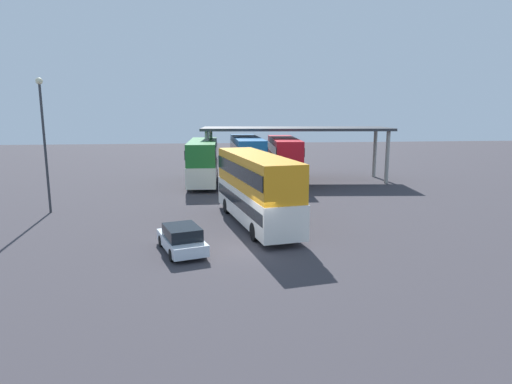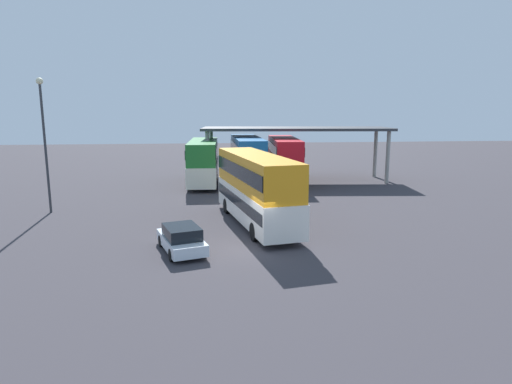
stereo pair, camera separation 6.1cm
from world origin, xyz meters
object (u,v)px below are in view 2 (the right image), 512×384
Objects in this scene: double_decker_main at (256,187)px; double_decker_near_canopy at (203,160)px; double_decker_far_right at (284,158)px; parked_hatchback at (181,239)px; double_decker_mid_row at (247,158)px; lamppost_tall at (44,131)px.

double_decker_main is 15.49m from double_decker_near_canopy.
double_decker_main is 15.97m from double_decker_far_right.
double_decker_far_right is at bearing -40.20° from parked_hatchback.
double_decker_main is at bearing -57.59° from parked_hatchback.
parked_hatchback is 0.42× the size of double_decker_near_canopy.
double_decker_near_canopy is (-3.30, 15.13, -0.10)m from double_decker_main.
double_decker_far_right reaches higher than parked_hatchback.
double_decker_near_canopy is at bearing 88.30° from double_decker_mid_row.
double_decker_near_canopy is 7.70m from double_decker_far_right.
parked_hatchback is (-4.22, -4.97, -1.66)m from double_decker_main.
parked_hatchback is 22.14m from double_decker_far_right.
double_decker_main is 6.73m from parked_hatchback.
double_decker_main is at bearing 176.30° from double_decker_mid_row.
double_decker_main is 15.08m from double_decker_mid_row.
double_decker_far_right is (7.69, 0.22, 0.09)m from double_decker_near_canopy.
double_decker_mid_row reaches higher than double_decker_far_right.
double_decker_near_canopy is at bearing 1.95° from double_decker_main.
lamppost_tall reaches higher than parked_hatchback.
parked_hatchback is 20.72m from double_decker_mid_row.
double_decker_far_right is (3.59, 0.30, -0.07)m from double_decker_mid_row.
double_decker_near_canopy is at bearing 45.74° from lamppost_tall.
double_decker_mid_row reaches higher than double_decker_near_canopy.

